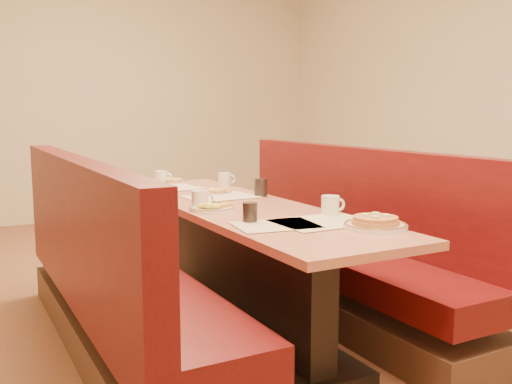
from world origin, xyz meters
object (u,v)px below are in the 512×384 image
coffee_mug_a (331,205)px  coffee_mug_c (225,179)px  soda_tumbler_mid (261,187)px  booth_left (113,289)px  pancake_plate (375,223)px  diner_table (238,268)px  soda_tumbler_near (250,213)px  booth_right (340,255)px  eggs_plate (212,208)px  coffee_mug_b (201,199)px  coffee_mug_d (162,177)px

coffee_mug_a → coffee_mug_c: size_ratio=1.03×
coffee_mug_c → soda_tumbler_mid: soda_tumbler_mid is taller
soda_tumbler_mid → booth_left: bearing=-167.5°
booth_left → pancake_plate: size_ratio=8.59×
pancake_plate → diner_table: bearing=105.6°
booth_left → soda_tumbler_near: booth_left is taller
diner_table → booth_right: 0.73m
eggs_plate → soda_tumbler_mid: bearing=34.6°
booth_left → coffee_mug_b: booth_left is taller
diner_table → coffee_mug_d: (-0.07, 1.10, 0.43)m
soda_tumbler_mid → coffee_mug_b: bearing=-154.5°
booth_right → soda_tumbler_near: (-0.92, -0.51, 0.44)m
booth_left → soda_tumbler_mid: bearing=12.5°
coffee_mug_c → soda_tumbler_near: (-0.47, -1.27, -0.00)m
diner_table → soda_tumbler_near: 0.69m
eggs_plate → soda_tumbler_mid: 0.59m
diner_table → booth_left: bearing=180.0°
soda_tumbler_near → diner_table: bearing=69.7°
booth_right → coffee_mug_a: booth_right is taller
coffee_mug_b → coffee_mug_d: size_ratio=1.01×
booth_left → eggs_plate: bearing=-11.8°
eggs_plate → soda_tumbler_near: soda_tumbler_near is taller
pancake_plate → soda_tumbler_near: (-0.44, 0.39, 0.03)m
coffee_mug_d → soda_tumbler_near: (-0.12, -1.61, -0.00)m
diner_table → coffee_mug_c: bearing=69.6°
booth_right → coffee_mug_a: (-0.46, -0.52, 0.44)m
coffee_mug_b → pancake_plate: bearing=-62.9°
eggs_plate → coffee_mug_c: size_ratio=1.99×
coffee_mug_b → diner_table: bearing=3.0°
coffee_mug_a → soda_tumbler_near: same height
pancake_plate → soda_tumbler_near: size_ratio=2.96×
eggs_plate → soda_tumbler_mid: soda_tumbler_mid is taller
booth_left → soda_tumbler_mid: size_ratio=22.10×
booth_left → eggs_plate: booth_left is taller
diner_table → eggs_plate: 0.46m
eggs_plate → coffee_mug_b: (-0.03, 0.09, 0.04)m
diner_table → coffee_mug_b: size_ratio=19.02×
diner_table → booth_right: (0.73, 0.00, -0.01)m
eggs_plate → coffee_mug_c: 1.00m
booth_right → pancake_plate: booth_right is taller
booth_left → soda_tumbler_mid: (1.01, 0.22, 0.44)m
diner_table → soda_tumbler_mid: size_ratio=22.10×
eggs_plate → coffee_mug_d: coffee_mug_d is taller
pancake_plate → coffee_mug_a: size_ratio=2.21×
soda_tumbler_near → soda_tumbler_mid: size_ratio=0.87×
coffee_mug_a → coffee_mug_c: 1.29m
coffee_mug_b → coffee_mug_c: (0.52, 0.79, -0.00)m
booth_left → pancake_plate: 1.40m
soda_tumbler_mid → pancake_plate: bearing=-91.2°
eggs_plate → coffee_mug_c: coffee_mug_c is taller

